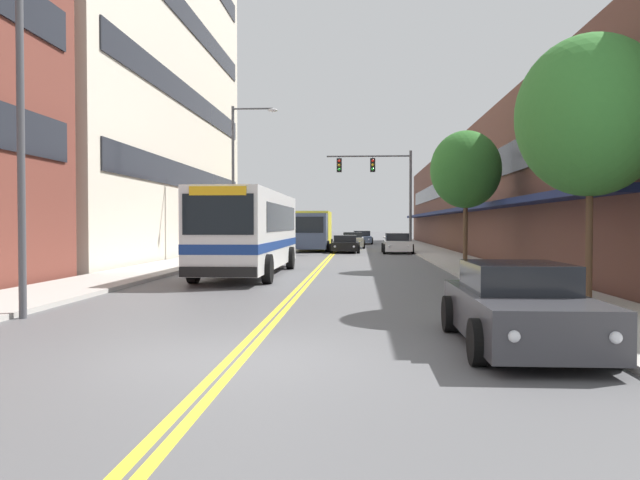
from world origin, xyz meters
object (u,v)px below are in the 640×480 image
street_tree_right_mid (466,170)px  car_red_parked_left_far (251,248)px  car_white_parked_right_mid (397,244)px  street_lamp_left_near (33,81)px  traffic_signal_mast (383,181)px  street_lamp_left_far (239,169)px  car_slate_blue_moving_lead (362,238)px  car_black_moving_third (345,244)px  box_truck (313,230)px  car_dark_grey_parked_right_foreground (518,307)px  car_silver_moving_second (353,241)px  street_tree_right_near (590,116)px  car_champagne_parked_left_mid (269,245)px  city_bus (250,229)px

street_tree_right_mid → car_red_parked_left_far: bearing=142.9°
car_white_parked_right_mid → street_lamp_left_near: 32.34m
traffic_signal_mast → street_lamp_left_near: street_lamp_left_near is taller
street_lamp_left_far → car_slate_blue_moving_lead: bearing=76.5°
car_white_parked_right_mid → street_lamp_left_near: (-9.44, -30.62, 4.37)m
car_black_moving_third → traffic_signal_mast: (2.55, -2.41, 4.32)m
car_white_parked_right_mid → car_black_moving_third: car_white_parked_right_mid is taller
car_black_moving_third → box_truck: 3.96m
car_dark_grey_parked_right_foreground → box_truck: box_truck is taller
street_lamp_left_far → street_tree_right_mid: bearing=-33.1°
box_truck → traffic_signal_mast: size_ratio=1.16×
car_silver_moving_second → street_tree_right_mid: bearing=-78.4°
street_lamp_left_near → street_tree_right_near: 12.54m
car_dark_grey_parked_right_foreground → car_champagne_parked_left_mid: bearing=105.6°
city_bus → car_champagne_parked_left_mid: 17.18m
car_silver_moving_second → street_lamp_left_far: bearing=-109.3°
car_silver_moving_second → street_tree_right_near: 37.94m
traffic_signal_mast → street_tree_right_mid: bearing=-78.1°
car_white_parked_right_mid → street_tree_right_near: (2.86, -28.20, 3.92)m
car_dark_grey_parked_right_foreground → car_white_parked_right_mid: car_white_parked_right_mid is taller
box_truck → street_lamp_left_near: street_lamp_left_near is taller
car_champagne_parked_left_mid → car_white_parked_right_mid: 8.88m
car_red_parked_left_far → car_dark_grey_parked_right_foreground: (8.82, -25.22, -0.01)m
car_white_parked_right_mid → car_dark_grey_parked_right_foreground: bearing=-90.0°
car_silver_moving_second → street_lamp_left_near: street_lamp_left_near is taller
car_slate_blue_moving_lead → car_black_moving_third: 19.54m
street_lamp_left_far → street_lamp_left_near: bearing=-90.2°
car_black_moving_third → street_lamp_left_far: size_ratio=0.55×
city_bus → box_truck: bearing=88.0°
car_silver_moving_second → traffic_signal_mast: 11.57m
car_slate_blue_moving_lead → street_tree_right_mid: 36.88m
car_black_moving_third → street_lamp_left_far: street_lamp_left_far is taller
city_bus → car_champagne_parked_left_mid: size_ratio=2.57×
car_silver_moving_second → street_lamp_left_near: size_ratio=0.49×
car_dark_grey_parked_right_foreground → car_black_moving_third: bearing=96.1°
car_white_parked_right_mid → traffic_signal_mast: 4.63m
car_white_parked_right_mid → car_black_moving_third: 3.73m
car_champagne_parked_left_mid → car_white_parked_right_mid: (8.71, 1.70, 0.03)m
car_white_parked_right_mid → car_silver_moving_second: 9.60m
car_slate_blue_moving_lead → box_truck: size_ratio=0.61×
car_silver_moving_second → car_black_moving_third: car_silver_moving_second is taller
car_champagne_parked_left_mid → street_lamp_left_near: size_ratio=0.51×
car_slate_blue_moving_lead → box_truck: box_truck is taller
car_champagne_parked_left_mid → street_tree_right_mid: street_tree_right_mid is taller
car_dark_grey_parked_right_foreground → car_black_moving_third: 34.15m
car_silver_moving_second → street_lamp_left_far: size_ratio=0.49×
car_champagne_parked_left_mid → car_slate_blue_moving_lead: 23.01m
car_champagne_parked_left_mid → street_tree_right_mid: 18.26m
car_silver_moving_second → car_white_parked_right_mid: bearing=-70.7°
car_white_parked_right_mid → street_tree_right_near: size_ratio=0.68×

